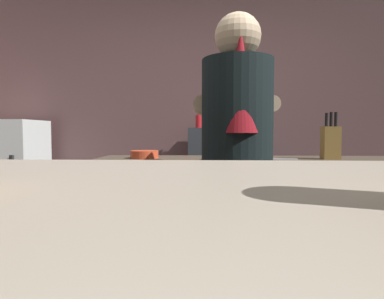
# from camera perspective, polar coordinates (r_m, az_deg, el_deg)

# --- Properties ---
(wall_back) EXTENTS (5.20, 0.10, 2.70)m
(wall_back) POSITION_cam_1_polar(r_m,az_deg,el_deg) (3.65, 2.47, 7.08)
(wall_back) COLOR brown
(wall_back) RESTS_ON ground
(prep_counter) EXTENTS (2.10, 0.60, 0.93)m
(prep_counter) POSITION_cam_1_polar(r_m,az_deg,el_deg) (2.16, 12.18, -14.03)
(prep_counter) COLOR #4B3D31
(prep_counter) RESTS_ON ground
(back_shelf) EXTENTS (0.78, 0.36, 1.14)m
(back_shelf) POSITION_cam_1_polar(r_m,az_deg,el_deg) (3.41, 6.06, -5.83)
(back_shelf) COLOR #363A40
(back_shelf) RESTS_ON ground
(mini_fridge) EXTENTS (0.68, 0.58, 1.21)m
(mini_fridge) POSITION_cam_1_polar(r_m,az_deg,el_deg) (3.80, -29.63, -4.73)
(mini_fridge) COLOR white
(mini_fridge) RESTS_ON ground
(bartender) EXTENTS (0.43, 0.52, 1.66)m
(bartender) POSITION_cam_1_polar(r_m,az_deg,el_deg) (1.59, 7.86, -1.89)
(bartender) COLOR #25313F
(bartender) RESTS_ON ground
(knife_block) EXTENTS (0.10, 0.08, 0.29)m
(knife_block) POSITION_cam_1_polar(r_m,az_deg,el_deg) (2.17, 23.01, 1.25)
(knife_block) COLOR olive
(knife_block) RESTS_ON prep_counter
(mixing_bowl) EXTENTS (0.18, 0.18, 0.05)m
(mixing_bowl) POSITION_cam_1_polar(r_m,az_deg,el_deg) (2.10, -8.30, -0.85)
(mixing_bowl) COLOR #D44929
(mixing_bowl) RESTS_ON prep_counter
(chefs_knife) EXTENTS (0.24, 0.04, 0.01)m
(chefs_knife) POSITION_cam_1_polar(r_m,az_deg,el_deg) (2.03, 14.61, -1.63)
(chefs_knife) COLOR silver
(chefs_knife) RESTS_ON prep_counter
(bottle_hot_sauce) EXTENTS (0.07, 0.07, 0.18)m
(bottle_hot_sauce) POSITION_cam_1_polar(r_m,az_deg,el_deg) (3.33, 8.67, 4.95)
(bottle_hot_sauce) COLOR #447D2E
(bottle_hot_sauce) RESTS_ON back_shelf
(bottle_vinegar) EXTENTS (0.06, 0.06, 0.19)m
(bottle_vinegar) POSITION_cam_1_polar(r_m,az_deg,el_deg) (3.43, 1.14, 5.00)
(bottle_vinegar) COLOR red
(bottle_vinegar) RESTS_ON back_shelf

